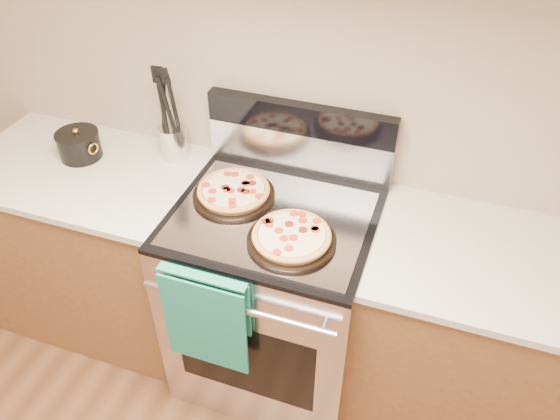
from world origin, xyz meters
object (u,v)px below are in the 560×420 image
(range_body, at_px, (275,298))
(pepperoni_pizza_back, at_px, (234,192))
(pepperoni_pizza_front, at_px, (292,237))
(saucepan, at_px, (79,146))
(utensil_crock, at_px, (174,142))

(range_body, relative_size, pepperoni_pizza_back, 2.87)
(pepperoni_pizza_back, xyz_separation_m, pepperoni_pizza_front, (0.29, -0.17, -0.00))
(range_body, distance_m, pepperoni_pizza_back, 0.53)
(pepperoni_pizza_back, bearing_deg, saucepan, 175.32)
(utensil_crock, relative_size, saucepan, 0.82)
(range_body, xyz_separation_m, pepperoni_pizza_back, (-0.18, 0.04, 0.50))
(pepperoni_pizza_back, xyz_separation_m, saucepan, (-0.74, 0.06, 0.02))
(range_body, distance_m, pepperoni_pizza_front, 0.53)
(saucepan, bearing_deg, utensil_crock, 19.60)
(pepperoni_pizza_front, height_order, utensil_crock, utensil_crock)
(range_body, bearing_deg, pepperoni_pizza_back, 166.22)
(range_body, relative_size, utensil_crock, 6.25)
(range_body, xyz_separation_m, pepperoni_pizza_front, (0.11, -0.13, 0.50))
(pepperoni_pizza_back, bearing_deg, pepperoni_pizza_front, -30.72)
(pepperoni_pizza_back, relative_size, saucepan, 1.79)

